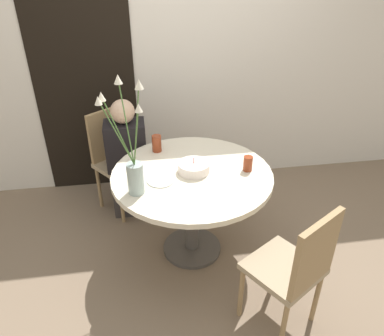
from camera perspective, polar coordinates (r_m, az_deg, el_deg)
ground_plane at (r=3.16m, az=0.00°, el=-12.19°), size 16.00×16.00×0.00m
wall_back at (r=3.56m, az=-2.99°, el=16.94°), size 8.00×0.05×2.60m
doorway_panel at (r=3.62m, az=-15.92°, el=11.51°), size 0.90×0.01×2.05m
dining_table at (r=2.77m, az=0.00°, el=-2.92°), size 1.17×1.17×0.74m
chair_right_flank at (r=3.44m, az=-11.44°, el=2.02°), size 0.56×0.56×0.93m
chair_far_back at (r=2.35m, az=15.52°, el=-14.21°), size 0.55×0.55×0.93m
birthday_cake at (r=2.70m, az=0.29°, el=0.09°), size 0.23×0.23×0.12m
flower_vase at (r=2.41m, az=-9.04°, el=1.16°), size 0.28×0.33×0.75m
side_plate at (r=2.62m, az=-4.78°, el=-1.86°), size 0.19×0.19×0.01m
drink_glass_0 at (r=2.63m, az=-8.31°, el=-0.74°), size 0.07×0.07×0.11m
drink_glass_1 at (r=2.74m, az=8.51°, el=0.66°), size 0.07×0.07×0.11m
drink_glass_2 at (r=2.98m, az=-5.40°, el=3.74°), size 0.07×0.07×0.13m
person_guest at (r=3.33m, az=-9.79°, el=0.85°), size 0.34×0.24×1.09m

